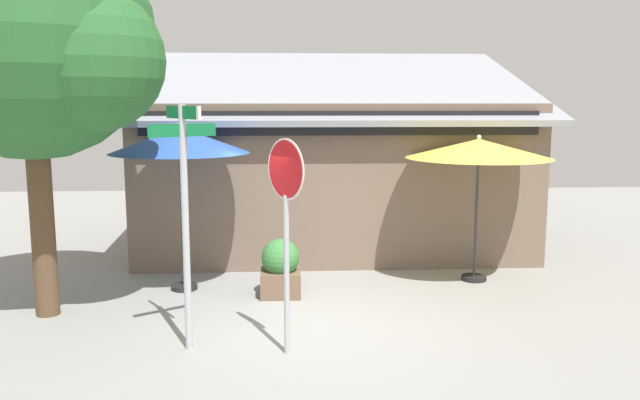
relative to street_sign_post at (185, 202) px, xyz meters
The scene contains 8 objects.
ground_plane 2.71m from the street_sign_post, 30.40° to the left, with size 28.00×28.00×0.10m, color gray.
cafe_building 6.61m from the street_sign_post, 69.80° to the left, with size 8.36×5.50×4.37m.
street_sign_post is the anchor object (origin of this frame).
stop_sign 1.28m from the street_sign_post, ahead, with size 0.44×0.63×2.73m.
patio_umbrella_royal_blue_left 2.78m from the street_sign_post, 100.00° to the left, with size 2.30×2.30×2.82m.
patio_umbrella_mustard_center 5.49m from the street_sign_post, 32.67° to the left, with size 2.53×2.53×2.59m.
shade_tree 3.32m from the street_sign_post, 147.00° to the left, with size 3.71×3.50×5.82m.
sidewalk_planter 2.93m from the street_sign_post, 62.57° to the left, with size 0.65×0.65×0.95m.
Camera 1 is at (-0.36, -8.97, 3.18)m, focal length 36.16 mm.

